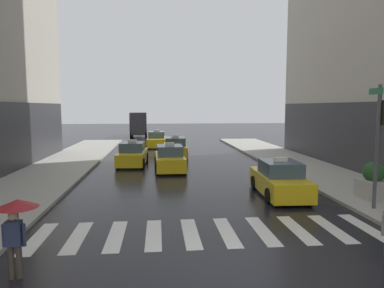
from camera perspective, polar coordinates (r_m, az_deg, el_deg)
The scene contains 11 objects.
ground_plane at distance 9.14m, azimuth 5.65°, elevation -20.62°, with size 160.00×160.00×0.00m, color black.
crosswalk_markings at distance 11.85m, azimuth 2.76°, elevation -14.16°, with size 11.30×2.80×0.01m.
traffic_light_pole at distance 15.24m, azimuth 28.34°, elevation 2.16°, with size 0.44×0.84×4.80m.
taxi_lead at distance 16.83m, azimuth 14.05°, elevation -5.71°, with size 2.07×4.60×1.80m.
taxi_second at distance 22.94m, azimuth -3.65°, elevation -2.43°, with size 2.02×4.58×1.80m.
taxi_third at distance 25.25m, azimuth -9.63°, elevation -1.73°, with size 2.12×4.63×1.80m.
taxi_fourth at distance 28.89m, azimuth -2.76°, elevation -0.68°, with size 1.98×4.56×1.80m.
taxi_fifth at distance 36.08m, azimuth -5.77°, elevation 0.63°, with size 2.01×4.58×1.80m.
box_truck at distance 49.32m, azimuth -8.70°, elevation 3.34°, with size 2.49×7.61×3.35m.
pedestrian_with_umbrella at distance 9.39m, azimuth -26.70°, elevation -10.55°, with size 0.96×0.96×1.94m.
planter_near_corner at distance 17.17m, azimuth 27.40°, elevation -5.47°, with size 1.10×1.10×1.60m.
Camera 1 is at (-1.62, -8.01, 4.09)m, focal length 32.76 mm.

